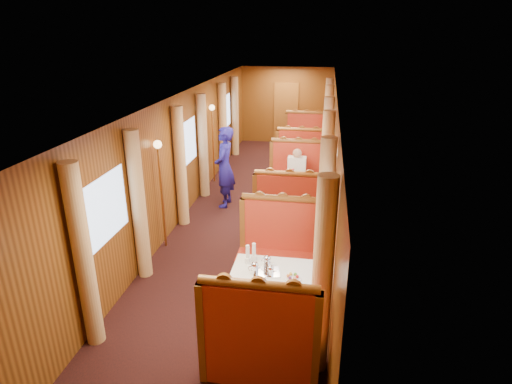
% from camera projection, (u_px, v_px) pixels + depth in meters
% --- Properties ---
extents(floor, '(3.00, 12.00, 0.01)m').
position_uv_depth(floor, '(258.00, 212.00, 9.13)').
color(floor, black).
rests_on(floor, ground).
extents(ceiling, '(3.00, 12.00, 0.01)m').
position_uv_depth(ceiling, '(258.00, 93.00, 8.23)').
color(ceiling, silver).
rests_on(ceiling, wall_left).
extents(wall_far, '(3.00, 0.01, 2.50)m').
position_uv_depth(wall_far, '(286.00, 106.00, 14.21)').
color(wall_far, brown).
rests_on(wall_far, floor).
extents(wall_near, '(3.00, 0.01, 2.50)m').
position_uv_depth(wall_near, '(130.00, 380.00, 3.16)').
color(wall_near, brown).
rests_on(wall_near, floor).
extents(wall_left, '(0.01, 12.00, 2.50)m').
position_uv_depth(wall_left, '(187.00, 152.00, 8.91)').
color(wall_left, brown).
rests_on(wall_left, floor).
extents(wall_right, '(0.01, 12.00, 2.50)m').
position_uv_depth(wall_right, '(333.00, 159.00, 8.46)').
color(wall_right, brown).
rests_on(wall_right, floor).
extents(doorway_far, '(0.80, 0.04, 2.00)m').
position_uv_depth(doorway_far, '(286.00, 113.00, 14.27)').
color(doorway_far, brown).
rests_on(doorway_far, floor).
extents(table_near, '(1.05, 0.72, 0.75)m').
position_uv_depth(table_near, '(272.00, 295.00, 5.67)').
color(table_near, white).
rests_on(table_near, floor).
extents(banquette_near_fwd, '(1.30, 0.55, 1.34)m').
position_uv_depth(banquette_near_fwd, '(260.00, 344.00, 4.71)').
color(banquette_near_fwd, '#A81215').
rests_on(banquette_near_fwd, floor).
extents(banquette_near_aft, '(1.30, 0.55, 1.34)m').
position_uv_depth(banquette_near_aft, '(280.00, 254.00, 6.58)').
color(banquette_near_aft, '#A81215').
rests_on(banquette_near_aft, floor).
extents(table_mid, '(1.05, 0.72, 0.75)m').
position_uv_depth(table_mid, '(293.00, 198.00, 8.89)').
color(table_mid, white).
rests_on(table_mid, floor).
extents(banquette_mid_fwd, '(1.30, 0.55, 1.34)m').
position_uv_depth(banquette_mid_fwd, '(289.00, 215.00, 7.94)').
color(banquette_mid_fwd, '#A81215').
rests_on(banquette_mid_fwd, floor).
extents(banquette_mid_aft, '(1.30, 0.55, 1.34)m').
position_uv_depth(banquette_mid_aft, '(297.00, 179.00, 9.80)').
color(banquette_mid_aft, '#A81215').
rests_on(banquette_mid_aft, floor).
extents(table_far, '(1.05, 0.72, 0.75)m').
position_uv_depth(table_far, '(303.00, 152.00, 12.11)').
color(table_far, white).
rests_on(table_far, floor).
extents(banquette_far_fwd, '(1.30, 0.55, 1.34)m').
position_uv_depth(banquette_far_fwd, '(301.00, 161.00, 11.16)').
color(banquette_far_fwd, '#A81215').
rests_on(banquette_far_fwd, floor).
extents(banquette_far_aft, '(1.30, 0.55, 1.34)m').
position_uv_depth(banquette_far_aft, '(305.00, 142.00, 13.02)').
color(banquette_far_aft, '#A81215').
rests_on(banquette_far_aft, floor).
extents(tea_tray, '(0.39, 0.33, 0.01)m').
position_uv_depth(tea_tray, '(266.00, 272.00, 5.47)').
color(tea_tray, silver).
rests_on(tea_tray, table_near).
extents(teapot_left, '(0.19, 0.16, 0.13)m').
position_uv_depth(teapot_left, '(255.00, 269.00, 5.43)').
color(teapot_left, silver).
rests_on(teapot_left, tea_tray).
extents(teapot_right, '(0.15, 0.12, 0.11)m').
position_uv_depth(teapot_right, '(270.00, 272.00, 5.39)').
color(teapot_right, silver).
rests_on(teapot_right, tea_tray).
extents(teapot_back, '(0.20, 0.17, 0.13)m').
position_uv_depth(teapot_back, '(267.00, 263.00, 5.58)').
color(teapot_back, silver).
rests_on(teapot_back, tea_tray).
extents(fruit_plate, '(0.23, 0.23, 0.05)m').
position_uv_depth(fruit_plate, '(293.00, 277.00, 5.34)').
color(fruit_plate, white).
rests_on(fruit_plate, table_near).
extents(cup_inboard, '(0.08, 0.08, 0.26)m').
position_uv_depth(cup_inboard, '(248.00, 256.00, 5.66)').
color(cup_inboard, white).
rests_on(cup_inboard, table_near).
extents(cup_outboard, '(0.08, 0.08, 0.26)m').
position_uv_depth(cup_outboard, '(254.00, 254.00, 5.71)').
color(cup_outboard, white).
rests_on(cup_outboard, table_near).
extents(rose_vase_mid, '(0.06, 0.06, 0.36)m').
position_uv_depth(rose_vase_mid, '(292.00, 172.00, 8.71)').
color(rose_vase_mid, silver).
rests_on(rose_vase_mid, table_mid).
extents(rose_vase_far, '(0.06, 0.06, 0.36)m').
position_uv_depth(rose_vase_far, '(305.00, 133.00, 11.88)').
color(rose_vase_far, silver).
rests_on(rose_vase_far, table_far).
extents(window_left_near, '(0.01, 1.20, 0.90)m').
position_uv_depth(window_left_near, '(104.00, 210.00, 5.61)').
color(window_left_near, '#94ADD0').
rests_on(window_left_near, wall_left).
extents(curtain_left_near_a, '(0.22, 0.22, 2.35)m').
position_uv_depth(curtain_left_near_a, '(83.00, 258.00, 4.98)').
color(curtain_left_near_a, tan).
rests_on(curtain_left_near_a, floor).
extents(curtain_left_near_b, '(0.22, 0.22, 2.35)m').
position_uv_depth(curtain_left_near_b, '(139.00, 206.00, 6.41)').
color(curtain_left_near_b, tan).
rests_on(curtain_left_near_b, floor).
extents(window_right_near, '(0.01, 1.20, 0.90)m').
position_uv_depth(window_right_near, '(333.00, 225.00, 5.17)').
color(window_right_near, '#94ADD0').
rests_on(window_right_near, wall_right).
extents(curtain_right_near_a, '(0.22, 0.22, 2.35)m').
position_uv_depth(curtain_right_near_a, '(322.00, 279.00, 4.56)').
color(curtain_right_near_a, tan).
rests_on(curtain_right_near_a, floor).
extents(curtain_right_near_b, '(0.22, 0.22, 2.35)m').
position_uv_depth(curtain_right_near_b, '(324.00, 219.00, 6.00)').
color(curtain_right_near_b, tan).
rests_on(curtain_right_near_b, floor).
extents(window_left_mid, '(0.01, 1.20, 0.90)m').
position_uv_depth(window_left_mid, '(187.00, 143.00, 8.83)').
color(window_left_mid, '#94ADD0').
rests_on(window_left_mid, wall_left).
extents(curtain_left_mid_a, '(0.22, 0.22, 2.35)m').
position_uv_depth(curtain_left_mid_a, '(180.00, 167.00, 8.20)').
color(curtain_left_mid_a, tan).
rests_on(curtain_left_mid_a, floor).
extents(curtain_left_mid_b, '(0.22, 0.22, 2.35)m').
position_uv_depth(curtain_left_mid_b, '(203.00, 146.00, 9.64)').
color(curtain_left_mid_b, tan).
rests_on(curtain_left_mid_b, floor).
extents(window_right_mid, '(0.01, 1.20, 0.90)m').
position_uv_depth(window_right_mid, '(332.00, 149.00, 8.39)').
color(window_right_mid, '#94ADD0').
rests_on(window_right_mid, wall_right).
extents(curtain_right_mid_a, '(0.22, 0.22, 2.35)m').
position_uv_depth(curtain_right_mid_a, '(326.00, 175.00, 7.79)').
color(curtain_right_mid_a, tan).
rests_on(curtain_right_mid_a, floor).
extents(curtain_right_mid_b, '(0.22, 0.22, 2.35)m').
position_uv_depth(curtain_right_mid_b, '(327.00, 152.00, 9.22)').
color(curtain_right_mid_b, tan).
rests_on(curtain_right_mid_b, floor).
extents(window_left_far, '(0.01, 1.20, 0.90)m').
position_uv_depth(window_left_far, '(225.00, 112.00, 12.06)').
color(window_left_far, '#94ADD0').
rests_on(window_left_far, wall_left).
extents(curtain_left_far_a, '(0.22, 0.22, 2.35)m').
position_uv_depth(curtain_left_far_a, '(223.00, 128.00, 11.42)').
color(curtain_left_far_a, tan).
rests_on(curtain_left_far_a, floor).
extents(curtain_left_far_b, '(0.22, 0.22, 2.35)m').
position_uv_depth(curtain_left_far_b, '(235.00, 117.00, 12.86)').
color(curtain_left_far_b, tan).
rests_on(curtain_left_far_b, floor).
extents(window_right_far, '(0.01, 1.20, 0.90)m').
position_uv_depth(window_right_far, '(332.00, 115.00, 11.61)').
color(window_right_far, '#94ADD0').
rests_on(window_right_far, wall_right).
extents(curtain_right_far_a, '(0.22, 0.22, 2.35)m').
position_uv_depth(curtain_right_far_a, '(327.00, 132.00, 11.01)').
color(curtain_right_far_a, tan).
rests_on(curtain_right_far_a, floor).
extents(curtain_right_far_b, '(0.22, 0.22, 2.35)m').
position_uv_depth(curtain_right_far_b, '(328.00, 119.00, 12.44)').
color(curtain_right_far_b, tan).
rests_on(curtain_right_far_b, floor).
extents(sconce_left_fore, '(0.14, 0.14, 1.95)m').
position_uv_depth(sconce_left_fore, '(160.00, 173.00, 7.23)').
color(sconce_left_fore, '#BF8C3F').
rests_on(sconce_left_fore, floor).
extents(sconce_right_fore, '(0.14, 0.14, 1.95)m').
position_uv_depth(sconce_right_fore, '(327.00, 182.00, 6.81)').
color(sconce_right_fore, '#BF8C3F').
rests_on(sconce_right_fore, floor).
extents(sconce_left_aft, '(0.14, 0.14, 1.95)m').
position_uv_depth(sconce_left_aft, '(213.00, 128.00, 10.46)').
color(sconce_left_aft, '#BF8C3F').
rests_on(sconce_left_aft, floor).
extents(sconce_right_aft, '(0.14, 0.14, 1.95)m').
position_uv_depth(sconce_right_aft, '(328.00, 132.00, 10.04)').
color(sconce_right_aft, '#BF8C3F').
rests_on(sconce_right_aft, floor).
extents(steward, '(0.44, 0.65, 1.76)m').
position_uv_depth(steward, '(225.00, 167.00, 9.17)').
color(steward, navy).
rests_on(steward, floor).
extents(passenger, '(0.40, 0.44, 0.76)m').
position_uv_depth(passenger, '(297.00, 170.00, 9.46)').
color(passenger, beige).
rests_on(passenger, banquette_mid_aft).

